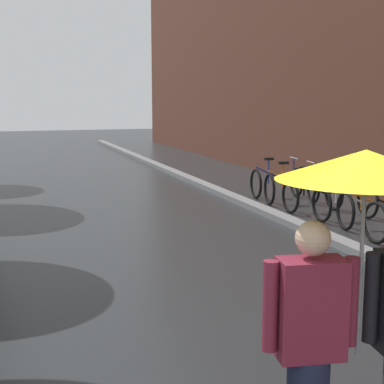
{
  "coord_description": "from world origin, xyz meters",
  "views": [
    {
      "loc": [
        -1.92,
        -2.19,
        2.36
      ],
      "look_at": [
        0.04,
        3.65,
        1.35
      ],
      "focal_mm": 54.32,
      "sensor_mm": 36.0,
      "label": 1
    }
  ],
  "objects_px": {
    "parked_bicycle_5": "(345,201)",
    "parked_bicycle_8": "(276,182)",
    "parked_bicycle_6": "(313,194)",
    "parked_bicycle_4": "(372,208)",
    "parked_bicycle_7": "(292,187)",
    "couple_under_umbrella": "(362,269)"
  },
  "relations": [
    {
      "from": "parked_bicycle_8",
      "to": "parked_bicycle_5",
      "type": "bearing_deg",
      "value": -88.0
    },
    {
      "from": "parked_bicycle_4",
      "to": "parked_bicycle_7",
      "type": "xyz_separation_m",
      "value": [
        -0.19,
        2.66,
        0.0
      ]
    },
    {
      "from": "parked_bicycle_7",
      "to": "parked_bicycle_8",
      "type": "bearing_deg",
      "value": 86.02
    },
    {
      "from": "parked_bicycle_5",
      "to": "parked_bicycle_4",
      "type": "bearing_deg",
      "value": -87.21
    },
    {
      "from": "parked_bicycle_6",
      "to": "parked_bicycle_8",
      "type": "height_order",
      "value": "same"
    },
    {
      "from": "parked_bicycle_5",
      "to": "parked_bicycle_8",
      "type": "height_order",
      "value": "same"
    },
    {
      "from": "parked_bicycle_8",
      "to": "parked_bicycle_6",
      "type": "bearing_deg",
      "value": -92.03
    },
    {
      "from": "parked_bicycle_4",
      "to": "parked_bicycle_6",
      "type": "relative_size",
      "value": 1.07
    },
    {
      "from": "parked_bicycle_5",
      "to": "parked_bicycle_6",
      "type": "xyz_separation_m",
      "value": [
        -0.16,
        0.95,
        0.0
      ]
    },
    {
      "from": "parked_bicycle_7",
      "to": "couple_under_umbrella",
      "type": "bearing_deg",
      "value": -115.87
    },
    {
      "from": "parked_bicycle_7",
      "to": "couple_under_umbrella",
      "type": "xyz_separation_m",
      "value": [
        -4.12,
        -8.49,
        0.97
      ]
    },
    {
      "from": "parked_bicycle_8",
      "to": "parked_bicycle_4",
      "type": "bearing_deg",
      "value": -87.82
    },
    {
      "from": "couple_under_umbrella",
      "to": "parked_bicycle_8",
      "type": "bearing_deg",
      "value": 65.93
    },
    {
      "from": "parked_bicycle_5",
      "to": "parked_bicycle_8",
      "type": "bearing_deg",
      "value": 92.0
    },
    {
      "from": "parked_bicycle_4",
      "to": "parked_bicycle_6",
      "type": "xyz_separation_m",
      "value": [
        -0.2,
        1.75,
        0.0
      ]
    },
    {
      "from": "parked_bicycle_5",
      "to": "parked_bicycle_7",
      "type": "relative_size",
      "value": 0.93
    },
    {
      "from": "parked_bicycle_8",
      "to": "couple_under_umbrella",
      "type": "distance_m",
      "value": 10.29
    },
    {
      "from": "parked_bicycle_6",
      "to": "couple_under_umbrella",
      "type": "distance_m",
      "value": 8.68
    },
    {
      "from": "parked_bicycle_4",
      "to": "parked_bicycle_8",
      "type": "relative_size",
      "value": 1.03
    },
    {
      "from": "parked_bicycle_4",
      "to": "parked_bicycle_8",
      "type": "distance_m",
      "value": 3.52
    },
    {
      "from": "parked_bicycle_6",
      "to": "parked_bicycle_8",
      "type": "relative_size",
      "value": 0.96
    },
    {
      "from": "parked_bicycle_5",
      "to": "parked_bicycle_7",
      "type": "bearing_deg",
      "value": 94.76
    }
  ]
}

